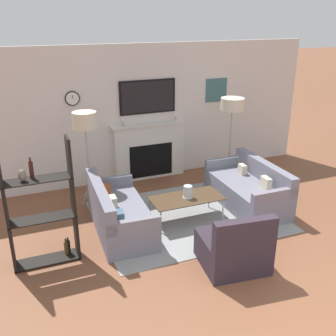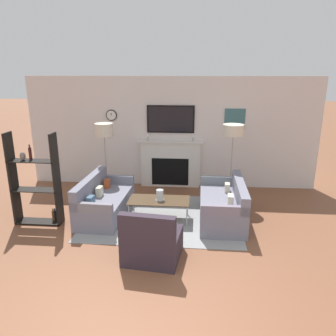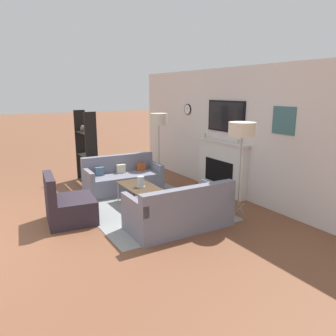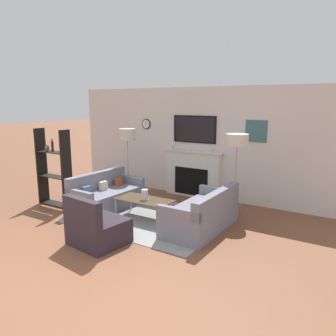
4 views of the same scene
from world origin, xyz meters
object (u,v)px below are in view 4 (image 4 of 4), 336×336
(armchair, at_px, (97,228))
(hurricane_candle, at_px, (145,195))
(coffee_table, at_px, (144,200))
(couch_left, at_px, (106,196))
(floor_lamp_left, at_px, (127,135))
(couch_right, at_px, (202,215))
(floor_lamp_right, at_px, (237,141))
(shelf_unit, at_px, (54,170))

(armchair, relative_size, hurricane_candle, 4.40)
(coffee_table, xyz_separation_m, hurricane_candle, (0.02, -0.01, 0.12))
(couch_left, height_order, armchair, armchair)
(coffee_table, height_order, floor_lamp_left, floor_lamp_left)
(couch_right, distance_m, coffee_table, 1.26)
(armchair, xyz_separation_m, floor_lamp_right, (1.43, 2.59, 1.30))
(coffee_table, bearing_deg, floor_lamp_left, 139.17)
(floor_lamp_left, bearing_deg, hurricane_candle, -40.59)
(hurricane_candle, height_order, floor_lamp_left, floor_lamp_left)
(couch_right, height_order, shelf_unit, shelf_unit)
(shelf_unit, bearing_deg, couch_left, 21.38)
(floor_lamp_right, distance_m, shelf_unit, 4.12)
(couch_left, height_order, shelf_unit, shelf_unit)
(couch_right, xyz_separation_m, floor_lamp_left, (-2.61, 1.07, 1.25))
(couch_left, height_order, hurricane_candle, couch_left)
(hurricane_candle, distance_m, floor_lamp_right, 2.16)
(shelf_unit, bearing_deg, couch_right, 7.14)
(coffee_table, relative_size, hurricane_candle, 5.64)
(coffee_table, height_order, floor_lamp_right, floor_lamp_right)
(shelf_unit, bearing_deg, armchair, -24.71)
(couch_left, xyz_separation_m, hurricane_candle, (1.15, -0.10, 0.22))
(couch_left, bearing_deg, floor_lamp_left, 101.38)
(armchair, bearing_deg, coffee_table, 92.06)
(coffee_table, xyz_separation_m, shelf_unit, (-2.28, -0.35, 0.44))
(floor_lamp_left, relative_size, shelf_unit, 0.97)
(armchair, relative_size, shelf_unit, 0.52)
(couch_left, bearing_deg, armchair, -51.95)
(couch_right, height_order, floor_lamp_right, floor_lamp_right)
(armchair, distance_m, floor_lamp_right, 3.23)
(couch_left, distance_m, hurricane_candle, 1.18)
(hurricane_candle, bearing_deg, floor_lamp_left, 139.41)
(coffee_table, xyz_separation_m, floor_lamp_right, (1.48, 1.17, 1.19))
(couch_right, xyz_separation_m, coffee_table, (-1.26, -0.09, 0.10))
(couch_left, distance_m, floor_lamp_right, 3.11)
(couch_right, distance_m, armchair, 1.93)
(couch_right, bearing_deg, floor_lamp_right, 78.25)
(armchair, distance_m, floor_lamp_left, 3.20)
(floor_lamp_left, bearing_deg, shelf_unit, -121.38)
(coffee_table, distance_m, hurricane_candle, 0.12)
(floor_lamp_left, bearing_deg, couch_right, -22.36)
(armchair, distance_m, shelf_unit, 2.62)
(hurricane_candle, relative_size, floor_lamp_right, 0.12)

